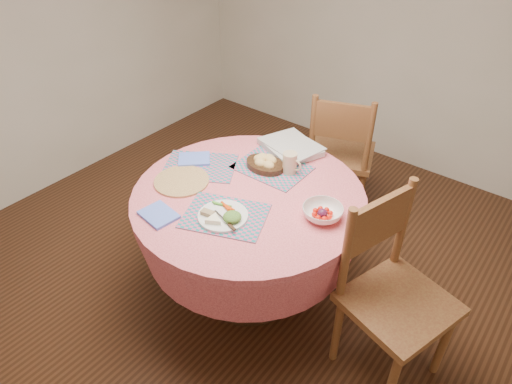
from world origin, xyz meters
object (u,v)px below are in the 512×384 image
fruit_bowl (323,213)px  bread_bowl (265,162)px  dinner_plate (223,216)px  chair_back (340,152)px  wicker_trivet (182,181)px  latte_mug (290,163)px  chair_right (391,290)px  dining_table (249,221)px

fruit_bowl → bread_bowl: bearing=160.0°
dinner_plate → bread_bowl: size_ratio=1.09×
chair_back → dinner_plate: 1.30m
fruit_bowl → wicker_trivet: bearing=-164.3°
chair_back → fruit_bowl: 1.08m
chair_back → wicker_trivet: size_ratio=3.24×
dinner_plate → bread_bowl: 0.50m
fruit_bowl → latte_mug: bearing=147.3°
chair_right → dining_table: bearing=110.5°
chair_right → dinner_plate: 0.88m
latte_mug → dining_table: bearing=-101.6°
wicker_trivet → bread_bowl: (0.27, 0.39, 0.03)m
bread_bowl → fruit_bowl: bearing=-20.0°
latte_mug → dinner_plate: bearing=-92.2°
dining_table → chair_right: (0.82, 0.06, -0.03)m
chair_back → dinner_plate: chair_back is taller
chair_right → latte_mug: bearing=89.4°
chair_right → fruit_bowl: (-0.41, 0.01, 0.25)m
wicker_trivet → dinner_plate: bearing=-14.0°
chair_right → chair_back: (-0.83, 0.97, -0.02)m
chair_right → fruit_bowl: 0.49m
bread_bowl → fruit_bowl: bread_bowl is taller
chair_back → latte_mug: (0.07, -0.74, 0.31)m
chair_right → wicker_trivet: chair_right is taller
latte_mug → wicker_trivet: bearing=-133.1°
dining_table → bread_bowl: bearing=107.8°
chair_back → dining_table: bearing=69.6°
latte_mug → fruit_bowl: bearing=-32.7°
wicker_trivet → dinner_plate: (0.39, -0.10, 0.02)m
fruit_bowl → chair_back: bearing=113.5°
dining_table → bread_bowl: size_ratio=5.39×
chair_right → bread_bowl: size_ratio=4.38×
dinner_plate → chair_right: bearing=20.9°
dining_table → fruit_bowl: fruit_bowl is taller
wicker_trivet → dinner_plate: size_ratio=1.20×
chair_right → bread_bowl: (-0.90, 0.19, 0.26)m
chair_back → wicker_trivet: chair_back is taller
chair_right → fruit_bowl: size_ratio=4.34×
chair_right → dinner_plate: bearing=127.5°
dinner_plate → fruit_bowl: size_ratio=1.08×
fruit_bowl → dinner_plate: bearing=-140.1°
chair_right → chair_back: chair_right is taller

